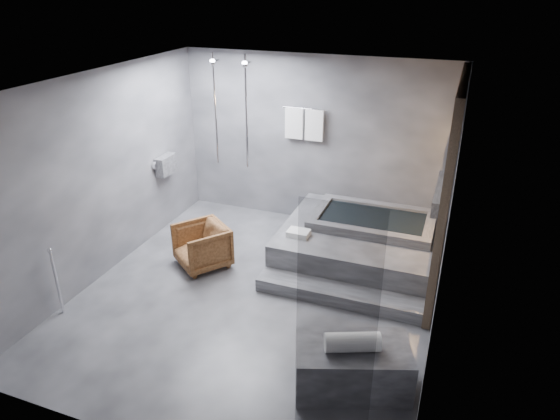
% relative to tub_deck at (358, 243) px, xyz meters
% --- Properties ---
extents(room, '(5.00, 5.04, 2.82)m').
position_rel_tub_deck_xyz_m(room, '(-0.65, -1.21, 1.48)').
color(room, '#323235').
rests_on(room, ground).
extents(tub_deck, '(2.20, 2.00, 0.50)m').
position_rel_tub_deck_xyz_m(tub_deck, '(0.00, 0.00, 0.00)').
color(tub_deck, '#38383B').
rests_on(tub_deck, ground).
extents(tub_step, '(2.20, 0.36, 0.18)m').
position_rel_tub_deck_xyz_m(tub_step, '(0.00, -1.18, -0.16)').
color(tub_step, '#38383B').
rests_on(tub_step, ground).
extents(concrete_bench, '(1.29, 0.98, 0.52)m').
position_rel_tub_deck_xyz_m(concrete_bench, '(0.51, -2.61, 0.01)').
color(concrete_bench, '#343436').
rests_on(concrete_bench, ground).
extents(driftwood_chair, '(0.97, 0.97, 0.64)m').
position_rel_tub_deck_xyz_m(driftwood_chair, '(-2.09, -1.01, 0.07)').
color(driftwood_chair, '#402310').
rests_on(driftwood_chair, ground).
extents(rolled_towel, '(0.58, 0.39, 0.20)m').
position_rel_tub_deck_xyz_m(rolled_towel, '(0.50, -2.66, 0.36)').
color(rolled_towel, white).
rests_on(rolled_towel, concrete_bench).
extents(deck_towel, '(0.31, 0.23, 0.08)m').
position_rel_tub_deck_xyz_m(deck_towel, '(-0.77, -0.54, 0.29)').
color(deck_towel, white).
rests_on(deck_towel, tub_deck).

